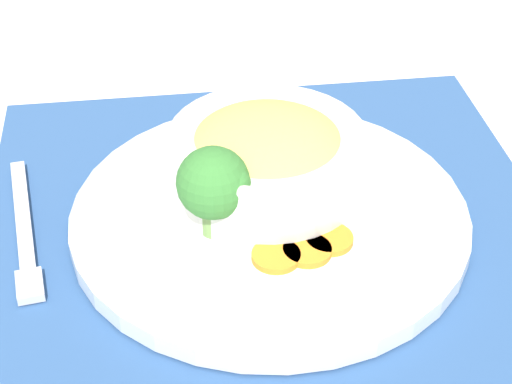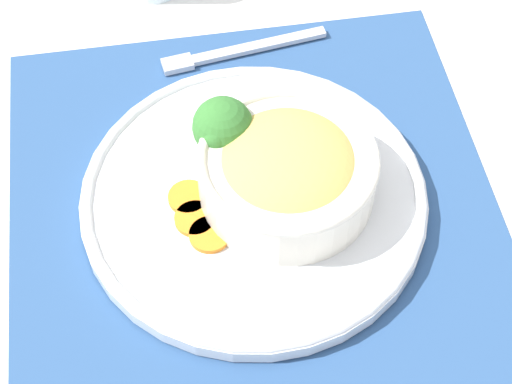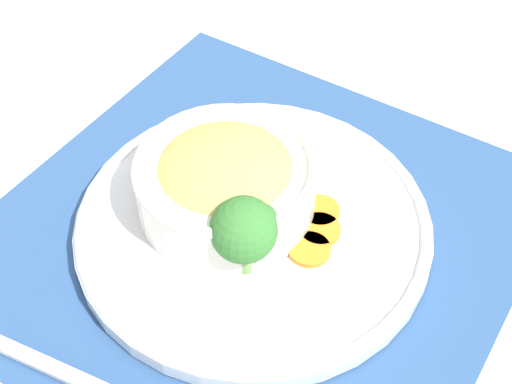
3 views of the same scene
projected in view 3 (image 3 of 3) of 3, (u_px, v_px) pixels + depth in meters
ground_plane at (253, 234)px, 0.66m from camera, size 4.00×4.00×0.00m
placemat at (253, 232)px, 0.66m from camera, size 0.50×0.49×0.00m
plate at (253, 223)px, 0.65m from camera, size 0.32×0.32×0.02m
bowl at (224, 182)px, 0.63m from camera, size 0.16×0.16×0.07m
broccoli_floret at (244, 231)px, 0.58m from camera, size 0.06×0.06×0.08m
carrot_slice_near at (311, 248)px, 0.62m from camera, size 0.04×0.04×0.01m
carrot_slice_middle at (320, 230)px, 0.64m from camera, size 0.04×0.04×0.01m
carrot_slice_far at (319, 211)px, 0.65m from camera, size 0.04×0.04×0.01m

